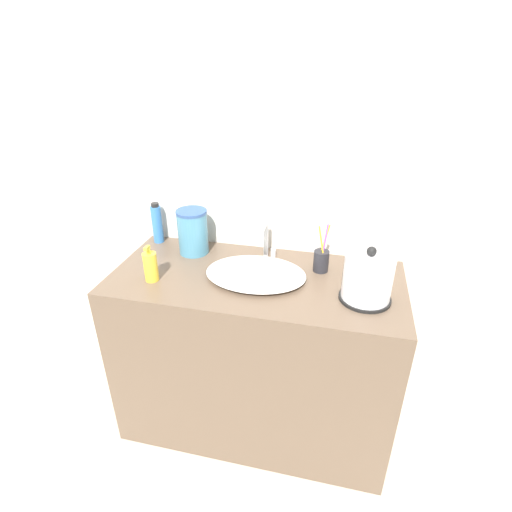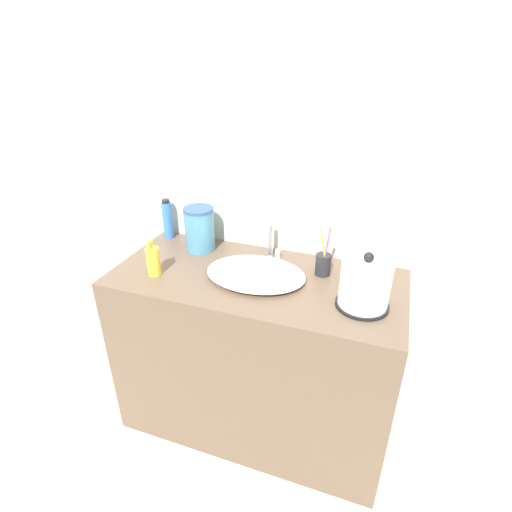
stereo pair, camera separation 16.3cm
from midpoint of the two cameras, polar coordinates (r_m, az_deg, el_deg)
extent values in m
plane|color=#BCB29E|center=(2.09, -4.56, -27.73)|extent=(12.00, 12.00, 0.00)
cube|color=beige|center=(1.81, -0.38, 14.20)|extent=(6.00, 0.04, 2.60)
cube|color=brown|center=(1.96, -2.47, -13.85)|extent=(1.25, 0.57, 0.85)
ellipsoid|color=silver|center=(1.69, -2.78, -2.57)|extent=(0.43, 0.32, 0.04)
cylinder|color=silver|center=(1.83, -1.10, 2.43)|extent=(0.02, 0.02, 0.18)
cylinder|color=silver|center=(1.73, -1.75, 3.74)|extent=(0.02, 0.16, 0.02)
cylinder|color=silver|center=(1.86, -0.03, 0.42)|extent=(0.02, 0.02, 0.04)
cylinder|color=black|center=(1.59, 12.44, -5.95)|extent=(0.20, 0.20, 0.01)
cylinder|color=silver|center=(1.54, 12.77, -3.18)|extent=(0.19, 0.19, 0.19)
sphere|color=black|center=(1.49, 13.22, 0.58)|extent=(0.04, 0.04, 0.04)
cylinder|color=#232328|center=(1.74, 6.64, -0.79)|extent=(0.07, 0.07, 0.09)
cylinder|color=#B24CCC|center=(1.71, 7.10, 1.75)|extent=(0.02, 0.02, 0.18)
cylinder|color=yellow|center=(1.69, 6.69, 1.39)|extent=(0.04, 0.01, 0.18)
cylinder|color=yellow|center=(1.71, 7.02, 1.77)|extent=(0.04, 0.03, 0.18)
cylinder|color=gold|center=(1.73, -17.46, -1.57)|extent=(0.06, 0.06, 0.12)
cylinder|color=gold|center=(1.69, -17.81, 0.63)|extent=(0.02, 0.02, 0.02)
cube|color=gold|center=(1.68, -18.06, 1.02)|extent=(0.01, 0.03, 0.01)
cylinder|color=#3370B7|center=(2.05, -16.17, 4.30)|extent=(0.05, 0.05, 0.19)
cylinder|color=black|center=(2.02, -16.55, 6.97)|extent=(0.04, 0.04, 0.02)
cylinder|color=teal|center=(1.90, -11.45, 3.16)|extent=(0.14, 0.14, 0.20)
cylinder|color=#2D4C84|center=(1.86, -11.75, 6.13)|extent=(0.14, 0.14, 0.01)
camera|label=1|loc=(0.08, -92.83, -1.48)|focal=28.00mm
camera|label=2|loc=(0.08, 87.17, 1.48)|focal=28.00mm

